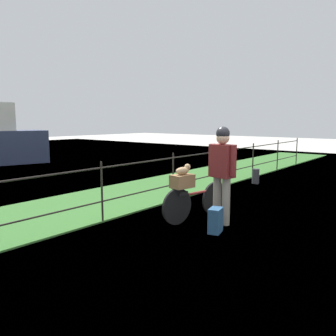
{
  "coord_description": "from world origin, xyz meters",
  "views": [
    {
      "loc": [
        -4.74,
        -2.58,
        1.79
      ],
      "look_at": [
        0.1,
        1.37,
        0.9
      ],
      "focal_mm": 36.11,
      "sensor_mm": 36.0,
      "label": 1
    }
  ],
  "objects": [
    {
      "name": "ground_plane",
      "position": [
        0.0,
        0.0,
        0.0
      ],
      "size": [
        60.0,
        60.0,
        0.0
      ],
      "primitive_type": "plane",
      "color": "beige"
    },
    {
      "name": "grass_strip",
      "position": [
        0.0,
        3.14,
        0.01
      ],
      "size": [
        27.0,
        2.4,
        0.03
      ],
      "primitive_type": "cube",
      "color": "#38702D",
      "rests_on": "ground"
    },
    {
      "name": "iron_fence",
      "position": [
        0.0,
        1.96,
        0.63
      ],
      "size": [
        18.04,
        0.04,
        1.08
      ],
      "color": "#28231E",
      "rests_on": "ground"
    },
    {
      "name": "bicycle_main",
      "position": [
        0.18,
        0.78,
        0.34
      ],
      "size": [
        1.57,
        0.35,
        0.63
      ],
      "color": "black",
      "rests_on": "ground"
    },
    {
      "name": "wooden_crate",
      "position": [
        -0.15,
        0.85,
        0.75
      ],
      "size": [
        0.43,
        0.32,
        0.23
      ],
      "primitive_type": "cube",
      "rotation": [
        0.0,
        0.0,
        -0.19
      ],
      "color": "olive",
      "rests_on": "bicycle_main"
    },
    {
      "name": "terrier_dog",
      "position": [
        -0.13,
        0.84,
        0.94
      ],
      "size": [
        0.32,
        0.19,
        0.18
      ],
      "color": "tan",
      "rests_on": "wooden_crate"
    },
    {
      "name": "cyclist_person",
      "position": [
        0.26,
        0.31,
        1.0
      ],
      "size": [
        0.33,
        0.53,
        1.68
      ],
      "color": "gray",
      "rests_on": "ground"
    },
    {
      "name": "backpack_on_paving",
      "position": [
        -0.22,
        0.13,
        0.2
      ],
      "size": [
        0.32,
        0.25,
        0.4
      ],
      "primitive_type": "cube",
      "rotation": [
        0.0,
        0.0,
        3.42
      ],
      "color": "#28517A",
      "rests_on": "ground"
    },
    {
      "name": "mooring_bollard",
      "position": [
        4.14,
        1.46,
        0.21
      ],
      "size": [
        0.2,
        0.2,
        0.42
      ],
      "primitive_type": "cylinder",
      "color": "#38383D",
      "rests_on": "ground"
    }
  ]
}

